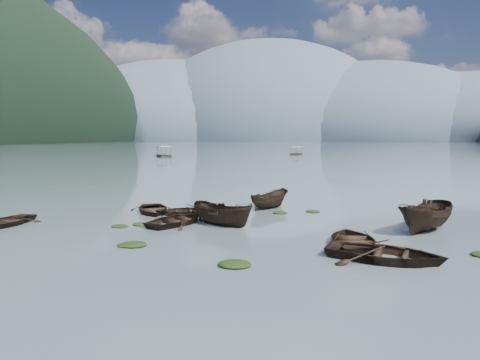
# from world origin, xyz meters

# --- Properties ---
(ground_plane) EXTENTS (2400.00, 2400.00, 0.00)m
(ground_plane) POSITION_xyz_m (0.00, 0.00, 0.00)
(ground_plane) COLOR slate
(haze_mtn_a) EXTENTS (520.00, 520.00, 280.00)m
(haze_mtn_a) POSITION_xyz_m (-260.00, 900.00, 0.00)
(haze_mtn_a) COLOR #475666
(haze_mtn_a) RESTS_ON ground
(haze_mtn_b) EXTENTS (520.00, 520.00, 340.00)m
(haze_mtn_b) POSITION_xyz_m (-60.00, 900.00, 0.00)
(haze_mtn_b) COLOR #475666
(haze_mtn_b) RESTS_ON ground
(haze_mtn_c) EXTENTS (520.00, 520.00, 260.00)m
(haze_mtn_c) POSITION_xyz_m (140.00, 900.00, 0.00)
(haze_mtn_c) COLOR #475666
(haze_mtn_c) RESTS_ON ground
(haze_mtn_d) EXTENTS (520.00, 520.00, 220.00)m
(haze_mtn_d) POSITION_xyz_m (320.00, 900.00, 0.00)
(haze_mtn_d) COLOR #475666
(haze_mtn_d) RESTS_ON ground
(rowboat_0) EXTENTS (3.06, 4.07, 0.80)m
(rowboat_0) POSITION_xyz_m (-12.27, 4.76, 0.00)
(rowboat_0) COLOR black
(rowboat_0) RESTS_ON ground
(rowboat_1) EXTENTS (4.47, 4.99, 0.85)m
(rowboat_1) POSITION_xyz_m (-2.80, 6.40, 0.00)
(rowboat_1) COLOR black
(rowboat_1) RESTS_ON ground
(rowboat_2) EXTENTS (4.32, 3.41, 1.58)m
(rowboat_2) POSITION_xyz_m (-0.20, 6.35, 0.00)
(rowboat_2) COLOR black
(rowboat_2) RESTS_ON ground
(rowboat_3) EXTENTS (3.11, 4.26, 0.86)m
(rowboat_3) POSITION_xyz_m (6.44, 2.78, 0.00)
(rowboat_3) COLOR black
(rowboat_3) RESTS_ON ground
(rowboat_4) EXTENTS (5.42, 4.60, 0.95)m
(rowboat_4) POSITION_xyz_m (7.37, 0.44, 0.00)
(rowboat_4) COLOR black
(rowboat_4) RESTS_ON ground
(rowboat_5) EXTENTS (4.36, 4.82, 1.83)m
(rowboat_5) POSITION_xyz_m (10.59, 6.25, 0.00)
(rowboat_5) COLOR black
(rowboat_5) RESTS_ON ground
(rowboat_6) EXTENTS (4.20, 4.76, 0.82)m
(rowboat_6) POSITION_xyz_m (-5.48, 9.79, 0.00)
(rowboat_6) COLOR black
(rowboat_6) RESTS_ON ground
(rowboat_7) EXTENTS (4.56, 3.71, 0.83)m
(rowboat_7) POSITION_xyz_m (-3.08, 9.41, 0.00)
(rowboat_7) COLOR black
(rowboat_7) RESTS_ON ground
(rowboat_8) EXTENTS (3.22, 3.92, 1.45)m
(rowboat_8) POSITION_xyz_m (1.98, 12.62, 0.00)
(rowboat_8) COLOR black
(rowboat_8) RESTS_ON ground
(weed_clump_0) EXTENTS (1.20, 0.98, 0.26)m
(weed_clump_0) POSITION_xyz_m (-3.38, 1.26, 0.00)
(weed_clump_0) COLOR black
(weed_clump_0) RESTS_ON ground
(weed_clump_1) EXTENTS (0.95, 0.76, 0.21)m
(weed_clump_1) POSITION_xyz_m (-3.66, 1.21, 0.00)
(weed_clump_1) COLOR black
(weed_clump_1) RESTS_ON ground
(weed_clump_2) EXTENTS (1.29, 1.03, 0.28)m
(weed_clump_2) POSITION_xyz_m (1.58, -1.13, 0.00)
(weed_clump_2) COLOR black
(weed_clump_2) RESTS_ON ground
(weed_clump_3) EXTENTS (0.96, 0.81, 0.21)m
(weed_clump_3) POSITION_xyz_m (2.81, 10.57, 0.00)
(weed_clump_3) COLOR black
(weed_clump_3) RESTS_ON ground
(weed_clump_5) EXTENTS (0.94, 0.76, 0.20)m
(weed_clump_5) POSITION_xyz_m (-5.72, 5.14, 0.00)
(weed_clump_5) COLOR black
(weed_clump_5) RESTS_ON ground
(weed_clump_6) EXTENTS (1.03, 0.85, 0.21)m
(weed_clump_6) POSITION_xyz_m (-4.71, 5.82, 0.00)
(weed_clump_6) COLOR black
(weed_clump_6) RESTS_ON ground
(weed_clump_7) EXTENTS (0.94, 0.75, 0.20)m
(weed_clump_7) POSITION_xyz_m (4.94, 11.34, 0.00)
(weed_clump_7) COLOR black
(weed_clump_7) RESTS_ON ground
(pontoon_left) EXTENTS (5.79, 7.35, 2.62)m
(pontoon_left) POSITION_xyz_m (-31.46, 93.19, 0.00)
(pontoon_left) COLOR black
(pontoon_left) RESTS_ON ground
(pontoon_centre) EXTENTS (3.75, 6.24, 2.23)m
(pontoon_centre) POSITION_xyz_m (3.41, 111.68, 0.00)
(pontoon_centre) COLOR black
(pontoon_centre) RESTS_ON ground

